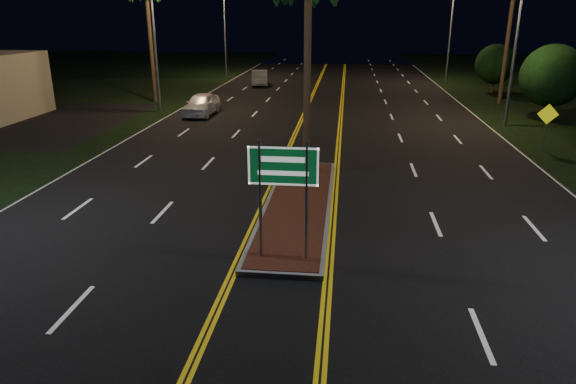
# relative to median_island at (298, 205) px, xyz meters

# --- Properties ---
(ground) EXTENTS (120.00, 120.00, 0.00)m
(ground) POSITION_rel_median_island_xyz_m (0.00, -7.00, -0.08)
(ground) COLOR black
(ground) RESTS_ON ground
(median_island) EXTENTS (2.25, 10.25, 0.17)m
(median_island) POSITION_rel_median_island_xyz_m (0.00, 0.00, 0.00)
(median_island) COLOR gray
(median_island) RESTS_ON ground
(highway_sign) EXTENTS (1.80, 0.08, 3.20)m
(highway_sign) POSITION_rel_median_island_xyz_m (0.00, -4.20, 2.32)
(highway_sign) COLOR gray
(highway_sign) RESTS_ON ground
(streetlight_left_mid) EXTENTS (1.91, 0.44, 9.00)m
(streetlight_left_mid) POSITION_rel_median_island_xyz_m (-10.61, 17.00, 5.57)
(streetlight_left_mid) COLOR gray
(streetlight_left_mid) RESTS_ON ground
(streetlight_left_far) EXTENTS (1.91, 0.44, 9.00)m
(streetlight_left_far) POSITION_rel_median_island_xyz_m (-10.61, 37.00, 5.57)
(streetlight_left_far) COLOR gray
(streetlight_left_far) RESTS_ON ground
(streetlight_right_mid) EXTENTS (1.91, 0.44, 9.00)m
(streetlight_right_mid) POSITION_rel_median_island_xyz_m (10.61, 15.00, 5.57)
(streetlight_right_mid) COLOR gray
(streetlight_right_mid) RESTS_ON ground
(streetlight_right_far) EXTENTS (1.91, 0.44, 9.00)m
(streetlight_right_far) POSITION_rel_median_island_xyz_m (10.61, 35.00, 5.57)
(streetlight_right_far) COLOR gray
(streetlight_right_far) RESTS_ON ground
(shrub_mid) EXTENTS (3.78, 3.78, 4.62)m
(shrub_mid) POSITION_rel_median_island_xyz_m (14.00, 17.00, 2.64)
(shrub_mid) COLOR #382819
(shrub_mid) RESTS_ON ground
(shrub_far) EXTENTS (3.24, 3.24, 3.96)m
(shrub_far) POSITION_rel_median_island_xyz_m (13.80, 29.00, 2.25)
(shrub_far) COLOR #382819
(shrub_far) RESTS_ON ground
(car_near) EXTENTS (2.29, 5.02, 1.65)m
(car_near) POSITION_rel_median_island_xyz_m (-7.90, 16.29, 0.74)
(car_near) COLOR white
(car_near) RESTS_ON ground
(car_far) EXTENTS (2.81, 5.03, 1.58)m
(car_far) POSITION_rel_median_island_xyz_m (-6.55, 31.37, 0.71)
(car_far) COLOR #9A9DA3
(car_far) RESTS_ON ground
(warning_sign) EXTENTS (0.96, 0.12, 2.30)m
(warning_sign) POSITION_rel_median_island_xyz_m (11.06, 8.85, 1.40)
(warning_sign) COLOR gray
(warning_sign) RESTS_ON ground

